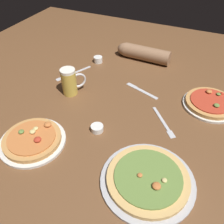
{
  "coord_description": "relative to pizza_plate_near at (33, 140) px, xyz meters",
  "views": [
    {
      "loc": [
        0.34,
        -0.76,
        0.75
      ],
      "look_at": [
        0.0,
        0.0,
        0.02
      ],
      "focal_mm": 37.92,
      "sensor_mm": 36.0,
      "label": 1
    }
  ],
  "objects": [
    {
      "name": "fork_spare",
      "position": [
        -0.13,
        0.53,
        -0.01
      ],
      "size": [
        0.12,
        0.22,
        0.01
      ],
      "color": "silver",
      "rests_on": "ground_plane"
    },
    {
      "name": "beer_mug_dark",
      "position": [
        -0.04,
        0.37,
        0.05
      ],
      "size": [
        0.1,
        0.11,
        0.14
      ],
      "color": "gold",
      "rests_on": "ground_plane"
    },
    {
      "name": "knife_right",
      "position": [
        0.3,
        0.53,
        -0.01
      ],
      "size": [
        0.2,
        0.09,
        0.01
      ],
      "color": "silver",
      "rests_on": "ground_plane"
    },
    {
      "name": "pizza_plate_side",
      "position": [
        0.5,
        0.02,
        -0.0
      ],
      "size": [
        0.34,
        0.34,
        0.05
      ],
      "color": "#B2B2B7",
      "rests_on": "ground_plane"
    },
    {
      "name": "pizza_plate_far",
      "position": [
        0.64,
        0.55,
        0.0
      ],
      "size": [
        0.26,
        0.26,
        0.05
      ],
      "color": "silver",
      "rests_on": "ground_plane"
    },
    {
      "name": "ramekin_butter",
      "position": [
        -0.05,
        0.71,
        0.0
      ],
      "size": [
        0.05,
        0.05,
        0.04
      ],
      "primitive_type": "cylinder",
      "color": "white",
      "rests_on": "ground_plane"
    },
    {
      "name": "diner_arm",
      "position": [
        0.18,
        0.86,
        0.03
      ],
      "size": [
        0.35,
        0.1,
        0.09
      ],
      "color": "#936B4C",
      "rests_on": "ground_plane"
    },
    {
      "name": "pizza_plate_near",
      "position": [
        0.0,
        0.0,
        0.0
      ],
      "size": [
        0.27,
        0.27,
        0.05
      ],
      "color": "silver",
      "rests_on": "ground_plane"
    },
    {
      "name": "fork_left",
      "position": [
        0.47,
        0.34,
        -0.01
      ],
      "size": [
        0.15,
        0.17,
        0.01
      ],
      "color": "silver",
      "rests_on": "ground_plane"
    },
    {
      "name": "ground_plane",
      "position": [
        0.23,
        0.29,
        -0.03
      ],
      "size": [
        2.4,
        2.4,
        0.03
      ],
      "primitive_type": "cube",
      "color": "brown"
    },
    {
      "name": "ramekin_sauce",
      "position": [
        0.21,
        0.17,
        -0.0
      ],
      "size": [
        0.06,
        0.06,
        0.03
      ],
      "primitive_type": "cylinder",
      "color": "white",
      "rests_on": "ground_plane"
    }
  ]
}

